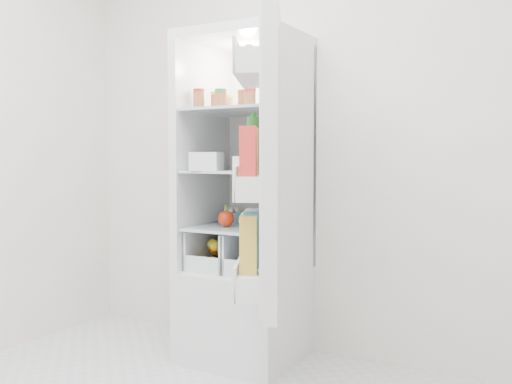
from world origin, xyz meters
The scene contains 20 objects.
room_walls centered at (0.00, 0.00, 1.59)m, with size 3.02×3.02×2.61m.
refrigerator centered at (-0.20, 1.25, 0.67)m, with size 0.60×0.60×1.80m.
shelf_low centered at (-0.20, 1.19, 0.74)m, with size 0.49×0.53×0.01m, color #A9BFC6.
shelf_mid centered at (-0.20, 1.19, 1.05)m, with size 0.49×0.53×0.01m, color #A9BFC6.
shelf_top centered at (-0.20, 1.19, 1.38)m, with size 0.49×0.53×0.01m, color #A9BFC6.
crisper_left centered at (-0.32, 1.19, 0.61)m, with size 0.23×0.46×0.22m, color silver, non-canonical shape.
crisper_right centered at (-0.08, 1.19, 0.61)m, with size 0.23×0.46×0.22m, color silver, non-canonical shape.
condiment_jars centered at (-0.22, 1.10, 1.43)m, with size 0.46×0.32×0.08m.
squeeze_bottle centered at (0.01, 1.26, 1.48)m, with size 0.05×0.05×0.18m, color white.
tub_white centered at (-0.31, 0.99, 1.11)m, with size 0.15×0.15×0.10m, color silver.
tub_cream centered at (-0.09, 1.07, 1.09)m, with size 0.13×0.13×0.07m, color white.
tin_red centered at (-0.01, 1.12, 1.08)m, with size 0.08×0.08×0.05m, color red.
tub_green centered at (-0.17, 1.26, 1.10)m, with size 0.10×0.15×0.08m, color #439349.
red_cabbage centered at (-0.05, 1.30, 0.84)m, with size 0.19×0.19×0.19m, color #591E55.
bell_pepper centered at (-0.27, 1.11, 0.79)m, with size 0.09×0.09×0.09m, color red.
mushroom_bowl centered at (-0.33, 1.28, 0.78)m, with size 0.14×0.14×0.06m, color #7FA9BE.
salad_bag centered at (-0.04, 0.97, 0.81)m, with size 0.12×0.12×0.12m, color beige.
citrus_pile centered at (-0.32, 1.17, 0.58)m, with size 0.20×0.31×0.16m.
veg_pile centered at (-0.07, 1.18, 0.56)m, with size 0.16×0.30×0.10m.
fridge_door centered at (0.23, 0.64, 1.09)m, with size 0.39×0.57×1.30m.
Camera 1 is at (1.38, -1.52, 1.12)m, focal length 40.00 mm.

